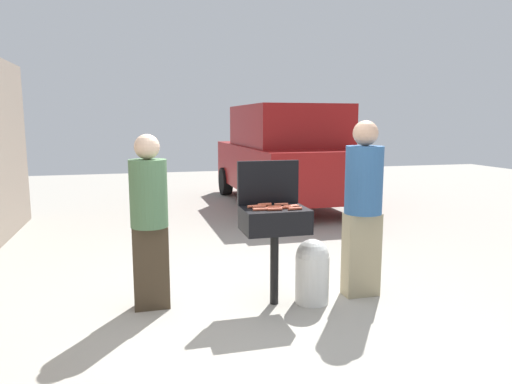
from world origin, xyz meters
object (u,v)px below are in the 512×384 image
object	(u,v)px
hot_dog_9	(292,207)
person_right	(363,202)
hot_dog_6	(272,208)
hot_dog_5	(295,209)
bbq_grill	(275,223)
parked_minivan	(285,155)
hot_dog_11	(281,204)
hot_dog_2	(286,208)
hot_dog_12	(260,209)
hot_dog_0	(259,207)
person_left	(149,216)
hot_dog_3	(265,204)
hot_dog_4	(264,205)
hot_dog_8	(254,206)
hot_dog_10	(274,207)
propane_tank	(312,270)
hot_dog_1	(291,206)
hot_dog_7	(275,209)

from	to	relation	value
hot_dog_9	person_right	xyz separation A→B (m)	(0.74, 0.04, -0.00)
hot_dog_6	hot_dog_5	bearing A→B (deg)	-23.23
bbq_grill	parked_minivan	xyz separation A→B (m)	(1.73, 5.01, 0.25)
hot_dog_5	hot_dog_11	distance (m)	0.25
hot_dog_2	hot_dog_12	bearing A→B (deg)	-174.04
hot_dog_0	hot_dog_9	xyz separation A→B (m)	(0.30, -0.06, 0.00)
hot_dog_11	person_left	size ratio (longest dim) A/B	0.08
person_right	hot_dog_2	bearing A→B (deg)	15.31
hot_dog_3	person_left	bearing A→B (deg)	176.78
hot_dog_4	hot_dog_12	world-z (taller)	same
hot_dog_8	person_right	size ratio (longest dim) A/B	0.08
hot_dog_6	hot_dog_10	world-z (taller)	same
hot_dog_0	person_left	bearing A→B (deg)	169.87
bbq_grill	hot_dog_10	size ratio (longest dim) A/B	7.09
hot_dog_4	hot_dog_9	distance (m)	0.27
hot_dog_10	propane_tank	xyz separation A→B (m)	(0.36, -0.05, -0.61)
hot_dog_5	hot_dog_1	bearing A→B (deg)	88.97
hot_dog_0	hot_dog_8	xyz separation A→B (m)	(-0.03, 0.04, 0.00)
hot_dog_1	hot_dog_11	bearing A→B (deg)	118.32
hot_dog_6	hot_dog_11	world-z (taller)	same
hot_dog_0	hot_dog_8	distance (m)	0.06
hot_dog_2	person_right	distance (m)	0.82
bbq_grill	hot_dog_6	distance (m)	0.17
bbq_grill	hot_dog_10	distance (m)	0.16
hot_dog_7	propane_tank	size ratio (longest dim) A/B	0.21
bbq_grill	person_right	distance (m)	0.91
hot_dog_7	hot_dog_8	world-z (taller)	same
hot_dog_7	hot_dog_11	bearing A→B (deg)	59.85
hot_dog_6	hot_dog_10	bearing A→B (deg)	54.54
hot_dog_6	hot_dog_8	size ratio (longest dim) A/B	1.00
hot_dog_9	propane_tank	distance (m)	0.65
parked_minivan	hot_dog_7	bearing A→B (deg)	70.23
hot_dog_2	hot_dog_3	xyz separation A→B (m)	(-0.14, 0.20, 0.00)
hot_dog_7	hot_dog_6	bearing A→B (deg)	95.32
parked_minivan	hot_dog_0	bearing A→B (deg)	68.63
hot_dog_10	hot_dog_6	bearing A→B (deg)	-125.46
hot_dog_12	parked_minivan	bearing A→B (deg)	69.60
hot_dog_2	person_right	world-z (taller)	person_right
hot_dog_0	hot_dog_3	world-z (taller)	same
hot_dog_1	hot_dog_3	xyz separation A→B (m)	(-0.21, 0.14, 0.00)
hot_dog_5	hot_dog_6	xyz separation A→B (m)	(-0.19, 0.08, 0.00)
bbq_grill	hot_dog_6	size ratio (longest dim) A/B	7.09
hot_dog_2	hot_dog_10	distance (m)	0.11
hot_dog_12	propane_tank	xyz separation A→B (m)	(0.52, 0.03, -0.61)
hot_dog_0	hot_dog_2	world-z (taller)	same
hot_dog_12	propane_tank	bearing A→B (deg)	3.47
parked_minivan	hot_dog_3	bearing A→B (deg)	69.07
hot_dog_6	parked_minivan	xyz separation A→B (m)	(1.77, 5.06, 0.09)
hot_dog_1	hot_dog_3	distance (m)	0.25
hot_dog_7	hot_dog_8	size ratio (longest dim) A/B	1.00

